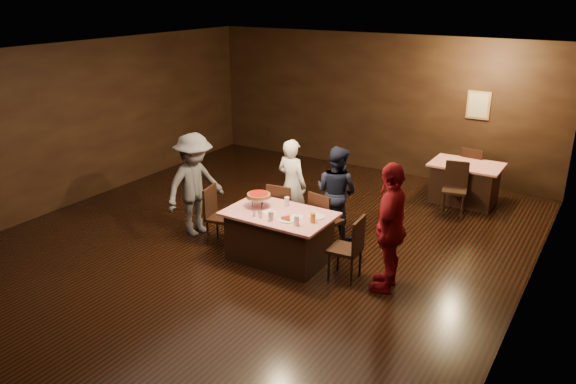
# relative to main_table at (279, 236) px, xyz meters

# --- Properties ---
(room) EXTENTS (10.00, 10.04, 3.02)m
(room) POSITION_rel_main_table_xyz_m (-0.63, -0.03, 1.75)
(room) COLOR black
(room) RESTS_ON ground
(main_table) EXTENTS (1.60, 1.00, 0.77)m
(main_table) POSITION_rel_main_table_xyz_m (0.00, 0.00, 0.00)
(main_table) COLOR #A40A1A
(main_table) RESTS_ON ground
(back_table) EXTENTS (1.30, 0.90, 0.77)m
(back_table) POSITION_rel_main_table_xyz_m (1.72, 3.93, 0.00)
(back_table) COLOR red
(back_table) RESTS_ON ground
(chair_far_left) EXTENTS (0.47, 0.47, 0.95)m
(chair_far_left) POSITION_rel_main_table_xyz_m (-0.40, 0.75, 0.09)
(chair_far_left) COLOR black
(chair_far_left) RESTS_ON ground
(chair_far_right) EXTENTS (0.50, 0.50, 0.95)m
(chair_far_right) POSITION_rel_main_table_xyz_m (0.40, 0.75, 0.09)
(chair_far_right) COLOR black
(chair_far_right) RESTS_ON ground
(chair_end_left) EXTENTS (0.50, 0.50, 0.95)m
(chair_end_left) POSITION_rel_main_table_xyz_m (-1.10, 0.00, 0.09)
(chair_end_left) COLOR black
(chair_end_left) RESTS_ON ground
(chair_end_right) EXTENTS (0.45, 0.45, 0.95)m
(chair_end_right) POSITION_rel_main_table_xyz_m (1.10, 0.00, 0.09)
(chair_end_right) COLOR black
(chair_end_right) RESTS_ON ground
(chair_back_near) EXTENTS (0.50, 0.50, 0.95)m
(chair_back_near) POSITION_rel_main_table_xyz_m (1.72, 3.23, 0.09)
(chair_back_near) COLOR black
(chair_back_near) RESTS_ON ground
(chair_back_far) EXTENTS (0.46, 0.46, 0.95)m
(chair_back_far) POSITION_rel_main_table_xyz_m (1.72, 4.53, 0.09)
(chair_back_far) COLOR black
(chair_back_far) RESTS_ON ground
(diner_white_jacket) EXTENTS (0.62, 0.45, 1.57)m
(diner_white_jacket) POSITION_rel_main_table_xyz_m (-0.48, 1.15, 0.40)
(diner_white_jacket) COLOR white
(diner_white_jacket) RESTS_ON ground
(diner_navy_hoodie) EXTENTS (0.82, 0.67, 1.55)m
(diner_navy_hoodie) POSITION_rel_main_table_xyz_m (0.33, 1.22, 0.39)
(diner_navy_hoodie) COLOR black
(diner_navy_hoodie) RESTS_ON ground
(diner_grey_knit) EXTENTS (0.84, 1.22, 1.73)m
(diner_grey_knit) POSITION_rel_main_table_xyz_m (-1.71, 0.10, 0.48)
(diner_grey_knit) COLOR #4C4C50
(diner_grey_knit) RESTS_ON ground
(diner_red_shirt) EXTENTS (0.60, 1.12, 1.82)m
(diner_red_shirt) POSITION_rel_main_table_xyz_m (1.72, 0.07, 0.52)
(diner_red_shirt) COLOR maroon
(diner_red_shirt) RESTS_ON ground
(pizza_stand) EXTENTS (0.38, 0.38, 0.22)m
(pizza_stand) POSITION_rel_main_table_xyz_m (-0.40, 0.05, 0.57)
(pizza_stand) COLOR black
(pizza_stand) RESTS_ON main_table
(plate_with_slice) EXTENTS (0.25, 0.25, 0.06)m
(plate_with_slice) POSITION_rel_main_table_xyz_m (0.25, -0.18, 0.41)
(plate_with_slice) COLOR white
(plate_with_slice) RESTS_ON main_table
(plate_empty) EXTENTS (0.25, 0.25, 0.01)m
(plate_empty) POSITION_rel_main_table_xyz_m (0.55, 0.15, 0.39)
(plate_empty) COLOR white
(plate_empty) RESTS_ON main_table
(glass_front_left) EXTENTS (0.08, 0.08, 0.14)m
(glass_front_left) POSITION_rel_main_table_xyz_m (0.05, -0.30, 0.46)
(glass_front_left) COLOR silver
(glass_front_left) RESTS_ON main_table
(glass_front_right) EXTENTS (0.08, 0.08, 0.14)m
(glass_front_right) POSITION_rel_main_table_xyz_m (0.45, -0.25, 0.46)
(glass_front_right) COLOR silver
(glass_front_right) RESTS_ON main_table
(glass_amber) EXTENTS (0.08, 0.08, 0.14)m
(glass_amber) POSITION_rel_main_table_xyz_m (0.60, -0.05, 0.46)
(glass_amber) COLOR #BF7F26
(glass_amber) RESTS_ON main_table
(glass_back) EXTENTS (0.08, 0.08, 0.14)m
(glass_back) POSITION_rel_main_table_xyz_m (-0.05, 0.30, 0.46)
(glass_back) COLOR silver
(glass_back) RESTS_ON main_table
(condiments) EXTENTS (0.17, 0.10, 0.09)m
(condiments) POSITION_rel_main_table_xyz_m (-0.18, -0.28, 0.43)
(condiments) COLOR silver
(condiments) RESTS_ON main_table
(napkin_center) EXTENTS (0.19, 0.19, 0.01)m
(napkin_center) POSITION_rel_main_table_xyz_m (0.30, 0.00, 0.39)
(napkin_center) COLOR white
(napkin_center) RESTS_ON main_table
(napkin_left) EXTENTS (0.21, 0.21, 0.01)m
(napkin_left) POSITION_rel_main_table_xyz_m (-0.15, -0.05, 0.39)
(napkin_left) COLOR white
(napkin_left) RESTS_ON main_table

